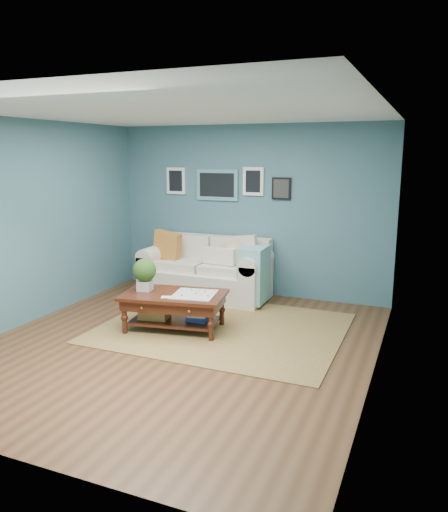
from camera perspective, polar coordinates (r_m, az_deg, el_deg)
The scene contains 4 objects.
room_shell at distance 5.79m, azimuth -5.35°, elevation 2.74°, with size 5.00×5.02×2.70m.
area_rug at distance 6.61m, azimuth -0.19°, elevation -8.20°, with size 3.07×2.46×0.01m, color brown.
loveseat at distance 7.91m, azimuth -1.46°, elevation -1.69°, with size 2.04×0.93×1.05m.
coffee_table at distance 6.50m, azimuth -6.29°, elevation -4.92°, with size 1.42×0.98×0.91m.
Camera 1 is at (2.69, -4.99, 2.26)m, focal length 35.00 mm.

